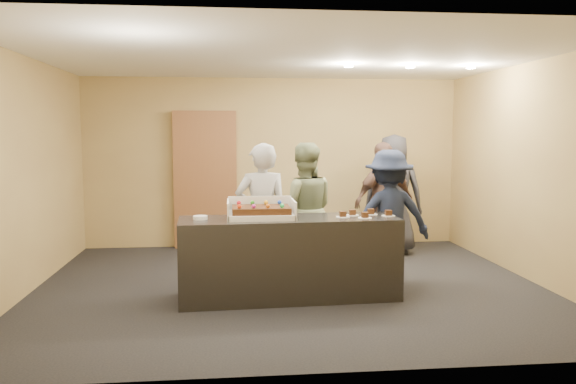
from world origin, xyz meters
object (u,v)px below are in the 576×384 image
object	(u,v)px
sheet_cake	(261,209)
person_server_grey	(262,216)
person_brown_extra	(384,202)
serving_counter	(289,258)
plate_stack	(200,218)
person_dark_suit	(393,194)
cake_box	(261,214)
person_navy_man	(389,217)
storage_cabinet	(205,180)
person_sage_man	(304,210)

from	to	relation	value
sheet_cake	person_server_grey	distance (m)	0.47
sheet_cake	person_brown_extra	size ratio (longest dim) A/B	0.37
serving_counter	plate_stack	distance (m)	1.07
person_brown_extra	person_dark_suit	world-z (taller)	person_dark_suit
plate_stack	person_dark_suit	xyz separation A→B (m)	(2.79, 2.20, -0.01)
sheet_cake	person_server_grey	world-z (taller)	person_server_grey
cake_box	person_server_grey	bearing A→B (deg)	85.40
cake_box	person_brown_extra	xyz separation A→B (m)	(1.85, 1.65, -0.10)
person_server_grey	person_navy_man	distance (m)	1.56
person_navy_man	plate_stack	bearing A→B (deg)	11.09
serving_counter	person_server_grey	bearing A→B (deg)	118.68
person_server_grey	person_brown_extra	distance (m)	2.19
serving_counter	storage_cabinet	bearing A→B (deg)	106.75
sheet_cake	plate_stack	world-z (taller)	sheet_cake
storage_cabinet	person_brown_extra	world-z (taller)	storage_cabinet
storage_cabinet	person_sage_man	xyz separation A→B (m)	(1.32, -1.98, -0.23)
person_server_grey	person_dark_suit	world-z (taller)	person_dark_suit
sheet_cake	person_dark_suit	world-z (taller)	person_dark_suit
person_server_grey	person_dark_suit	bearing A→B (deg)	-144.82
storage_cabinet	person_navy_man	size ratio (longest dim) A/B	1.34
serving_counter	cake_box	xyz separation A→B (m)	(-0.31, 0.03, 0.50)
storage_cabinet	cake_box	bearing A→B (deg)	-75.92
serving_counter	person_navy_man	bearing A→B (deg)	20.14
person_server_grey	sheet_cake	bearing A→B (deg)	81.09
person_dark_suit	person_server_grey	bearing A→B (deg)	55.66
serving_counter	person_sage_man	bearing A→B (deg)	70.25
person_navy_man	person_dark_suit	bearing A→B (deg)	-111.01
serving_counter	person_server_grey	distance (m)	0.67
storage_cabinet	person_server_grey	size ratio (longest dim) A/B	1.27
plate_stack	person_server_grey	size ratio (longest dim) A/B	0.09
person_sage_man	person_brown_extra	size ratio (longest dim) A/B	1.00
person_brown_extra	person_dark_suit	size ratio (longest dim) A/B	0.94
cake_box	person_brown_extra	world-z (taller)	person_brown_extra
person_sage_man	cake_box	bearing A→B (deg)	59.31
person_brown_extra	person_sage_man	bearing A→B (deg)	7.75
storage_cabinet	person_sage_man	distance (m)	2.39
cake_box	plate_stack	distance (m)	0.66
storage_cabinet	person_server_grey	bearing A→B (deg)	-72.90
person_navy_man	storage_cabinet	bearing A→B (deg)	-48.53
cake_box	plate_stack	bearing A→B (deg)	-176.53
person_navy_man	person_brown_extra	xyz separation A→B (m)	(0.26, 1.14, 0.04)
serving_counter	person_brown_extra	bearing A→B (deg)	44.78
person_sage_man	person_navy_man	bearing A→B (deg)	161.23
plate_stack	person_navy_man	world-z (taller)	person_navy_man
storage_cabinet	person_dark_suit	world-z (taller)	storage_cabinet
plate_stack	person_brown_extra	xyz separation A→B (m)	(2.50, 1.69, -0.07)
person_server_grey	person_brown_extra	world-z (taller)	person_server_grey
cake_box	person_dark_suit	world-z (taller)	person_dark_suit
cake_box	person_server_grey	size ratio (longest dim) A/B	0.43
person_brown_extra	person_dark_suit	distance (m)	0.59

